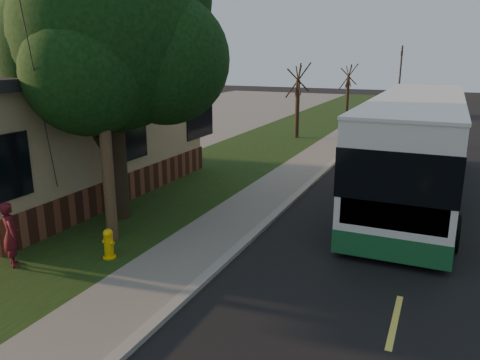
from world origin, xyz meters
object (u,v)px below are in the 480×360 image
object	(u,v)px
dumpster	(63,175)
utility_pole	(99,62)
bare_tree_near	(297,102)
distant_car	(413,108)
traffic_signal	(400,74)
leafy_tree	(113,41)
skateboarder	(11,234)
bare_tree_far	(348,90)
fire_hydrant	(109,244)
transit_bus	(416,144)

from	to	relation	value
dumpster	utility_pole	bearing A→B (deg)	-33.22
bare_tree_near	distant_car	xyz separation A→B (m)	(5.45, 13.80, -1.48)
utility_pole	traffic_signal	xyz separation A→B (m)	(3.81, 33.01, -1.47)
leafy_tree	skateboarder	bearing A→B (deg)	-92.68
bare_tree_far	skateboarder	distance (m)	31.28
bare_tree_near	skateboarder	bearing A→B (deg)	-92.54
leafy_tree	bare_tree_near	xyz separation A→B (m)	(0.67, 15.35, -3.02)
distant_car	fire_hydrant	bearing A→B (deg)	-94.98
leafy_tree	transit_bus	world-z (taller)	leafy_tree
fire_hydrant	transit_bus	bearing A→B (deg)	54.25
bare_tree_near	distant_car	world-z (taller)	bare_tree_near
bare_tree_near	skateboarder	xyz separation A→B (m)	(-0.85, -19.22, -1.31)
fire_hydrant	distant_car	distance (m)	32.13
leafy_tree	traffic_signal	xyz separation A→B (m)	(4.67, 31.35, -2.00)
skateboarder	distant_car	distance (m)	33.62
traffic_signal	bare_tree_far	bearing A→B (deg)	-131.19
fire_hydrant	bare_tree_near	world-z (taller)	bare_tree_near
utility_pole	bare_tree_near	bearing A→B (deg)	90.66
transit_bus	distant_car	xyz separation A→B (m)	(-1.65, 23.19, -1.18)
utility_pole	leafy_tree	world-z (taller)	utility_pole
transit_bus	fire_hydrant	bearing A→B (deg)	-125.75
traffic_signal	skateboarder	size ratio (longest dim) A/B	3.58
fire_hydrant	bare_tree_near	distance (m)	18.10
fire_hydrant	dumpster	xyz separation A→B (m)	(-5.15, 3.90, 0.24)
dumpster	transit_bus	bearing A→B (deg)	22.53
fire_hydrant	traffic_signal	world-z (taller)	traffic_signal
traffic_signal	skateboarder	xyz separation A→B (m)	(-4.85, -35.22, -2.33)
utility_pole	traffic_signal	bearing A→B (deg)	83.42
bare_tree_near	dumpster	xyz separation A→B (m)	(-4.25, -14.10, -1.48)
bare_tree_far	distant_car	xyz separation A→B (m)	(4.95, 1.80, -1.34)
utility_pole	bare_tree_near	distance (m)	17.19
leafy_tree	skateboarder	distance (m)	5.81
transit_bus	utility_pole	bearing A→B (deg)	-132.19
transit_bus	skateboarder	bearing A→B (deg)	-128.95
utility_pole	traffic_signal	distance (m)	33.26
traffic_signal	skateboarder	world-z (taller)	traffic_signal
bare_tree_far	transit_bus	xyz separation A→B (m)	(6.60, -21.39, -0.16)
bare_tree_near	bare_tree_far	distance (m)	12.01
traffic_signal	utility_pole	bearing A→B (deg)	-96.58
bare_tree_far	traffic_signal	distance (m)	5.44
traffic_signal	leafy_tree	bearing A→B (deg)	-98.47
dumpster	skateboarder	bearing A→B (deg)	-56.47
bare_tree_far	distant_car	size ratio (longest dim) A/B	1.03
fire_hydrant	dumpster	bearing A→B (deg)	142.83
bare_tree_far	dumpster	distance (m)	26.56
dumpster	traffic_signal	bearing A→B (deg)	74.67
fire_hydrant	dumpster	distance (m)	6.47
fire_hydrant	bare_tree_far	distance (m)	30.04
bare_tree_near	dumpster	bearing A→B (deg)	-106.78
leafy_tree	dumpster	bearing A→B (deg)	160.66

